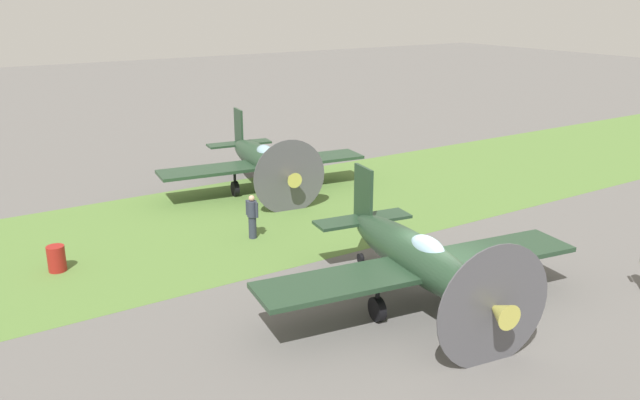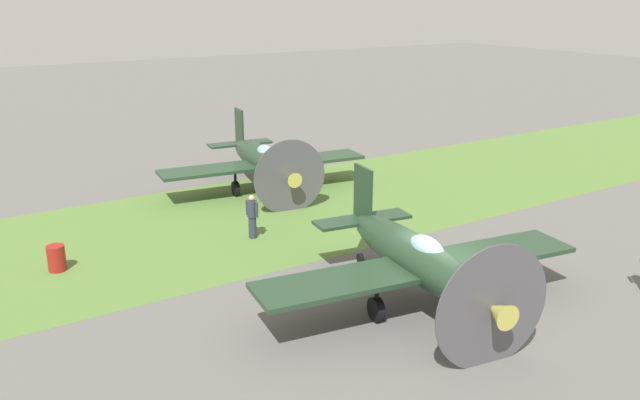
{
  "view_description": "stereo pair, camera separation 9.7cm",
  "coord_description": "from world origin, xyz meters",
  "px_view_note": "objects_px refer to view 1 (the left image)",
  "views": [
    {
      "loc": [
        12.91,
        12.87,
        9.01
      ],
      "look_at": [
        -0.05,
        -7.23,
        1.37
      ],
      "focal_mm": 36.28,
      "sensor_mm": 36.0,
      "label": 1
    },
    {
      "loc": [
        12.83,
        12.92,
        9.01
      ],
      "look_at": [
        -0.05,
        -7.23,
        1.37
      ],
      "focal_mm": 36.28,
      "sensor_mm": 36.0,
      "label": 2
    }
  ],
  "objects_px": {
    "airplane_lead": "(418,258)",
    "fuel_drum": "(56,259)",
    "airplane_wingman": "(262,160)",
    "ground_crew_mechanic": "(252,216)"
  },
  "relations": [
    {
      "from": "airplane_lead",
      "to": "fuel_drum",
      "type": "height_order",
      "value": "airplane_lead"
    },
    {
      "from": "airplane_lead",
      "to": "airplane_wingman",
      "type": "xyz_separation_m",
      "value": [
        -1.8,
        -13.23,
        -0.05
      ]
    },
    {
      "from": "ground_crew_mechanic",
      "to": "fuel_drum",
      "type": "height_order",
      "value": "ground_crew_mechanic"
    },
    {
      "from": "airplane_lead",
      "to": "ground_crew_mechanic",
      "type": "height_order",
      "value": "airplane_lead"
    },
    {
      "from": "ground_crew_mechanic",
      "to": "fuel_drum",
      "type": "relative_size",
      "value": 1.92
    },
    {
      "from": "airplane_wingman",
      "to": "fuel_drum",
      "type": "height_order",
      "value": "airplane_wingman"
    },
    {
      "from": "ground_crew_mechanic",
      "to": "fuel_drum",
      "type": "distance_m",
      "value": 7.08
    },
    {
      "from": "airplane_wingman",
      "to": "fuel_drum",
      "type": "xyz_separation_m",
      "value": [
        10.38,
        4.67,
        -1.04
      ]
    },
    {
      "from": "airplane_lead",
      "to": "airplane_wingman",
      "type": "height_order",
      "value": "airplane_lead"
    },
    {
      "from": "airplane_wingman",
      "to": "ground_crew_mechanic",
      "type": "height_order",
      "value": "airplane_wingman"
    }
  ]
}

